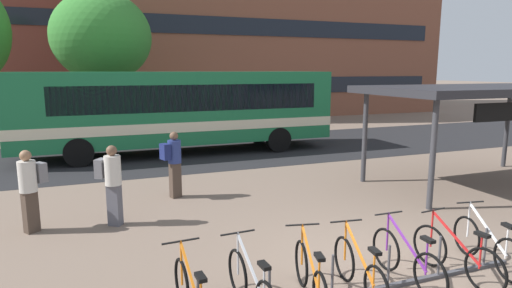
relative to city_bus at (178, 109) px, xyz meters
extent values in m
plane|color=#7A6656|center=(1.22, -11.17, -1.78)|extent=(200.00, 200.00, 0.00)
cube|color=#232326|center=(1.22, 0.00, -1.77)|extent=(80.00, 7.20, 0.01)
cube|color=#196B3D|center=(0.06, 0.00, 0.07)|extent=(12.00, 2.57, 2.70)
cube|color=beige|center=(0.06, 0.00, -0.58)|extent=(12.02, 2.59, 0.36)
cube|color=black|center=(-5.39, 0.01, 1.20)|extent=(1.00, 2.30, 0.40)
cube|color=black|center=(-5.92, 0.01, 0.34)|extent=(0.08, 2.19, 1.40)
cube|color=black|center=(0.36, -1.25, 0.48)|extent=(9.84, 0.07, 0.97)
cube|color=black|center=(0.36, 1.24, 0.48)|extent=(9.84, 0.07, 0.97)
cylinder|color=black|center=(-3.66, -1.15, -1.28)|extent=(1.00, 0.30, 1.00)
cylinder|color=black|center=(-3.66, 1.16, -1.28)|extent=(1.00, 0.30, 1.00)
cylinder|color=black|center=(3.78, -1.16, -1.28)|extent=(1.00, 0.30, 1.00)
cylinder|color=black|center=(3.78, 1.15, -1.28)|extent=(1.00, 0.30, 1.00)
cylinder|color=#47474C|center=(-0.07, -11.70, -1.43)|extent=(0.04, 0.04, 0.70)
cylinder|color=#47474C|center=(0.90, -11.70, -1.43)|extent=(0.04, 0.04, 0.70)
cylinder|color=#47474C|center=(1.86, -11.71, -1.43)|extent=(0.04, 0.04, 0.70)
cylinder|color=#47474C|center=(2.83, -11.72, -1.43)|extent=(0.04, 0.04, 0.70)
torus|color=black|center=(-2.11, -11.09, -1.42)|extent=(0.09, 0.71, 0.70)
cube|color=orange|center=(-2.08, -11.58, -1.11)|extent=(0.09, 0.92, 0.58)
cube|color=black|center=(-2.05, -12.01, -0.90)|extent=(0.11, 0.23, 0.05)
cylinder|color=orange|center=(-2.10, -11.11, -1.11)|extent=(0.03, 0.03, 0.65)
cylinder|color=black|center=(-2.10, -11.11, -0.80)|extent=(0.52, 0.06, 0.03)
torus|color=black|center=(-1.29, -11.08, -1.42)|extent=(0.08, 0.71, 0.70)
cube|color=#B7BABF|center=(-1.26, -11.57, -1.11)|extent=(0.08, 0.92, 0.58)
cylinder|color=#B7BABF|center=(-1.24, -12.00, -1.16)|extent=(0.03, 0.03, 0.55)
cube|color=black|center=(-1.24, -12.00, -0.90)|extent=(0.11, 0.22, 0.05)
cylinder|color=#B7BABF|center=(-1.29, -11.10, -1.11)|extent=(0.03, 0.03, 0.65)
cylinder|color=black|center=(-1.29, -11.10, -0.80)|extent=(0.52, 0.05, 0.03)
torus|color=black|center=(-0.27, -11.13, -1.42)|extent=(0.20, 0.70, 0.70)
cube|color=orange|center=(-0.38, -11.60, -1.11)|extent=(0.24, 0.90, 0.58)
cylinder|color=orange|center=(-0.48, -12.02, -1.16)|extent=(0.04, 0.04, 0.55)
cube|color=black|center=(-0.48, -12.02, -0.90)|extent=(0.15, 0.24, 0.05)
cylinder|color=orange|center=(-0.28, -11.14, -1.11)|extent=(0.04, 0.04, 0.65)
cylinder|color=black|center=(-0.28, -11.14, -0.80)|extent=(0.51, 0.14, 0.03)
torus|color=black|center=(0.42, -11.22, -1.42)|extent=(0.14, 0.70, 0.70)
cube|color=orange|center=(0.36, -11.71, -1.11)|extent=(0.16, 0.92, 0.58)
cylinder|color=orange|center=(0.30, -12.14, -1.16)|extent=(0.03, 0.03, 0.55)
cube|color=black|center=(0.30, -12.14, -0.90)|extent=(0.13, 0.23, 0.05)
cylinder|color=orange|center=(0.42, -11.24, -1.11)|extent=(0.04, 0.04, 0.65)
cylinder|color=black|center=(0.42, -11.24, -0.80)|extent=(0.52, 0.10, 0.03)
torus|color=black|center=(1.27, -11.16, -1.42)|extent=(0.06, 0.70, 0.70)
torus|color=black|center=(1.24, -12.18, -1.42)|extent=(0.06, 0.70, 0.70)
cube|color=#702893|center=(1.26, -11.65, -1.11)|extent=(0.05, 0.92, 0.58)
cylinder|color=#702893|center=(1.25, -12.08, -1.16)|extent=(0.03, 0.03, 0.55)
cube|color=black|center=(1.25, -12.08, -0.90)|extent=(0.10, 0.22, 0.05)
cylinder|color=#702893|center=(1.27, -11.18, -1.11)|extent=(0.03, 0.03, 0.65)
cylinder|color=black|center=(1.27, -11.18, -0.80)|extent=(0.52, 0.04, 0.03)
torus|color=black|center=(2.05, -11.30, -1.42)|extent=(0.11, 0.71, 0.70)
torus|color=black|center=(2.14, -12.32, -1.42)|extent=(0.11, 0.71, 0.70)
cube|color=red|center=(2.09, -11.79, -1.11)|extent=(0.12, 0.92, 0.58)
cylinder|color=red|center=(2.13, -12.22, -1.16)|extent=(0.03, 0.03, 0.55)
cube|color=black|center=(2.13, -12.22, -0.90)|extent=(0.12, 0.23, 0.05)
cylinder|color=red|center=(2.05, -11.32, -1.11)|extent=(0.03, 0.03, 0.65)
cylinder|color=black|center=(2.05, -11.32, -0.80)|extent=(0.52, 0.08, 0.03)
torus|color=black|center=(2.98, -11.20, -1.42)|extent=(0.17, 0.70, 0.70)
torus|color=black|center=(2.80, -12.20, -1.42)|extent=(0.17, 0.70, 0.70)
cube|color=silver|center=(2.89, -11.68, -1.11)|extent=(0.20, 0.91, 0.58)
cylinder|color=silver|center=(2.81, -12.10, -1.16)|extent=(0.03, 0.03, 0.55)
cube|color=black|center=(2.81, -12.10, -0.90)|extent=(0.14, 0.23, 0.05)
cylinder|color=silver|center=(2.98, -11.22, -1.11)|extent=(0.04, 0.04, 0.65)
cylinder|color=black|center=(2.98, -11.22, -0.80)|extent=(0.52, 0.12, 0.03)
cylinder|color=#38383D|center=(4.23, -8.97, -0.46)|extent=(0.14, 0.14, 2.62)
cylinder|color=#38383D|center=(4.26, -6.26, -0.46)|extent=(0.14, 0.14, 2.62)
cylinder|color=#38383D|center=(9.93, -6.32, -0.46)|extent=(0.14, 0.14, 2.62)
cube|color=#28282D|center=(7.08, -7.64, 0.95)|extent=(6.51, 3.58, 0.20)
cube|color=#565660|center=(-2.80, -7.41, -1.33)|extent=(0.33, 0.31, 0.89)
cylinder|color=beige|center=(-2.80, -7.41, -0.58)|extent=(0.47, 0.47, 0.62)
sphere|color=brown|center=(-2.80, -7.41, -0.15)|extent=(0.22, 0.22, 0.22)
cube|color=slate|center=(-3.02, -7.27, -0.54)|extent=(0.30, 0.33, 0.40)
cube|color=#47382D|center=(-1.24, -5.86, -1.32)|extent=(0.31, 0.27, 0.92)
cylinder|color=navy|center=(-1.24, -5.86, -0.56)|extent=(0.43, 0.43, 0.59)
sphere|color=brown|center=(-1.24, -5.86, -0.16)|extent=(0.22, 0.22, 0.22)
cube|color=navy|center=(-1.48, -5.95, -0.53)|extent=(0.26, 0.32, 0.40)
cube|color=#47382D|center=(-4.42, -7.22, -1.35)|extent=(0.33, 0.31, 0.85)
cylinder|color=beige|center=(-4.42, -7.22, -0.61)|extent=(0.47, 0.47, 0.63)
sphere|color=#936B4C|center=(-4.42, -7.22, -0.18)|extent=(0.22, 0.22, 0.22)
cube|color=slate|center=(-4.21, -7.07, -0.57)|extent=(0.31, 0.33, 0.40)
cylinder|color=brown|center=(-2.53, 5.43, -0.27)|extent=(0.32, 0.32, 3.02)
ellipsoid|color=#388433|center=(-2.53, 5.43, 3.04)|extent=(4.65, 4.65, 4.24)
cube|color=black|center=(10.00, 9.82, 0.48)|extent=(21.56, 0.06, 1.10)
cube|color=black|center=(10.00, 9.82, 4.23)|extent=(21.56, 0.06, 1.10)
camera|label=1|loc=(-3.10, -16.55, 1.49)|focal=29.78mm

